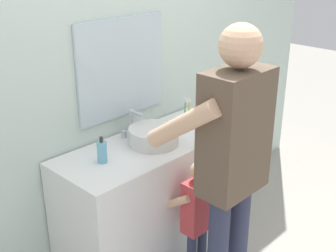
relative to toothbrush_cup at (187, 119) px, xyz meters
The scene contains 8 objects.
back_wall 0.63m from the toothbrush_cup, 140.59° to the left, with size 4.40×0.10×2.70m.
vanity_cabinet 0.61m from the toothbrush_cup, behind, with size 1.32×0.54×0.87m, color white.
sink_basin 0.37m from the toothbrush_cup, behind, with size 0.32×0.32×0.11m.
faucet 0.40m from the toothbrush_cup, 156.38° to the left, with size 0.18×0.14×0.18m.
toothbrush_cup is the anchor object (origin of this frame).
soap_bottle 0.76m from the toothbrush_cup, behind, with size 0.06×0.06×0.17m.
child_toddler 0.69m from the toothbrush_cup, 130.88° to the right, with size 0.27×0.27×0.88m.
adult_parent 0.76m from the toothbrush_cup, 119.40° to the right, with size 0.54×0.56×1.73m.
Camera 1 is at (-1.83, -1.62, 2.10)m, focal length 47.86 mm.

